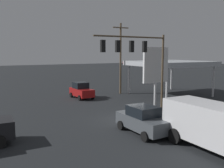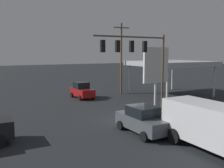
{
  "view_description": "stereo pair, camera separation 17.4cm",
  "coord_description": "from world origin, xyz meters",
  "px_view_note": "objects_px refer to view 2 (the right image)",
  "views": [
    {
      "loc": [
        10.9,
        17.15,
        5.6
      ],
      "look_at": [
        0.0,
        -2.0,
        2.82
      ],
      "focal_mm": 40.0,
      "sensor_mm": 36.0,
      "label": 1
    },
    {
      "loc": [
        10.74,
        17.24,
        5.6
      ],
      "look_at": [
        0.0,
        -2.0,
        2.82
      ],
      "focal_mm": 40.0,
      "sensor_mm": 36.0,
      "label": 2
    }
  ],
  "objects_px": {
    "traffic_signal_assembly": "(138,54)",
    "price_sign": "(156,67)",
    "sedan_far": "(142,120)",
    "hatchback_crossing": "(82,91)",
    "delivery_truck": "(221,124)",
    "utility_pole": "(121,57)",
    "fire_hydrant": "(175,114)"
  },
  "relations": [
    {
      "from": "hatchback_crossing",
      "to": "delivery_truck",
      "type": "distance_m",
      "value": 19.76
    },
    {
      "from": "price_sign",
      "to": "fire_hydrant",
      "type": "bearing_deg",
      "value": 74.16
    },
    {
      "from": "utility_pole",
      "to": "delivery_truck",
      "type": "height_order",
      "value": "utility_pole"
    },
    {
      "from": "utility_pole",
      "to": "sedan_far",
      "type": "distance_m",
      "value": 17.58
    },
    {
      "from": "traffic_signal_assembly",
      "to": "delivery_truck",
      "type": "bearing_deg",
      "value": 83.61
    },
    {
      "from": "traffic_signal_assembly",
      "to": "sedan_far",
      "type": "relative_size",
      "value": 1.65
    },
    {
      "from": "utility_pole",
      "to": "delivery_truck",
      "type": "bearing_deg",
      "value": 73.69
    },
    {
      "from": "sedan_far",
      "to": "fire_hydrant",
      "type": "xyz_separation_m",
      "value": [
        -4.72,
        -1.79,
        -0.51
      ]
    },
    {
      "from": "hatchback_crossing",
      "to": "sedan_far",
      "type": "xyz_separation_m",
      "value": [
        1.53,
        14.71,
        0.0
      ]
    },
    {
      "from": "price_sign",
      "to": "hatchback_crossing",
      "type": "relative_size",
      "value": 1.59
    },
    {
      "from": "price_sign",
      "to": "hatchback_crossing",
      "type": "bearing_deg",
      "value": -63.75
    },
    {
      "from": "price_sign",
      "to": "fire_hydrant",
      "type": "distance_m",
      "value": 5.69
    },
    {
      "from": "traffic_signal_assembly",
      "to": "price_sign",
      "type": "xyz_separation_m",
      "value": [
        -3.21,
        -1.4,
        -1.28
      ]
    },
    {
      "from": "delivery_truck",
      "to": "traffic_signal_assembly",
      "type": "bearing_deg",
      "value": 174.0
    },
    {
      "from": "hatchback_crossing",
      "to": "delivery_truck",
      "type": "xyz_separation_m",
      "value": [
        -0.08,
        19.74,
        0.75
      ]
    },
    {
      "from": "utility_pole",
      "to": "hatchback_crossing",
      "type": "distance_m",
      "value": 7.32
    },
    {
      "from": "fire_hydrant",
      "to": "hatchback_crossing",
      "type": "bearing_deg",
      "value": -76.13
    },
    {
      "from": "price_sign",
      "to": "hatchback_crossing",
      "type": "xyz_separation_m",
      "value": [
        4.35,
        -8.82,
        -3.27
      ]
    },
    {
      "from": "price_sign",
      "to": "sedan_far",
      "type": "relative_size",
      "value": 1.39
    },
    {
      "from": "price_sign",
      "to": "delivery_truck",
      "type": "distance_m",
      "value": 11.99
    },
    {
      "from": "hatchback_crossing",
      "to": "sedan_far",
      "type": "relative_size",
      "value": 0.88
    },
    {
      "from": "fire_hydrant",
      "to": "price_sign",
      "type": "bearing_deg",
      "value": -105.84
    },
    {
      "from": "traffic_signal_assembly",
      "to": "delivery_truck",
      "type": "xyz_separation_m",
      "value": [
        1.07,
        9.52,
        -3.8
      ]
    },
    {
      "from": "price_sign",
      "to": "delivery_truck",
      "type": "height_order",
      "value": "price_sign"
    },
    {
      "from": "price_sign",
      "to": "sedan_far",
      "type": "height_order",
      "value": "price_sign"
    },
    {
      "from": "delivery_truck",
      "to": "sedan_far",
      "type": "height_order",
      "value": "delivery_truck"
    },
    {
      "from": "traffic_signal_assembly",
      "to": "price_sign",
      "type": "bearing_deg",
      "value": -156.41
    },
    {
      "from": "hatchback_crossing",
      "to": "delivery_truck",
      "type": "height_order",
      "value": "delivery_truck"
    },
    {
      "from": "sedan_far",
      "to": "traffic_signal_assembly",
      "type": "bearing_deg",
      "value": 148.63
    },
    {
      "from": "traffic_signal_assembly",
      "to": "fire_hydrant",
      "type": "relative_size",
      "value": 8.29
    },
    {
      "from": "utility_pole",
      "to": "sedan_far",
      "type": "relative_size",
      "value": 2.16
    },
    {
      "from": "delivery_truck",
      "to": "utility_pole",
      "type": "bearing_deg",
      "value": 164.08
    }
  ]
}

